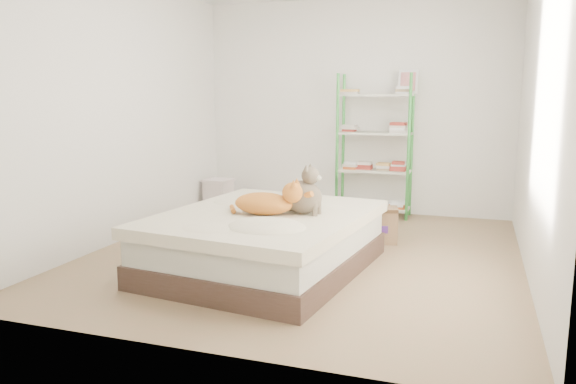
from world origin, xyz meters
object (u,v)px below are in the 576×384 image
at_px(grey_cat, 303,190).
at_px(cardboard_box, 374,224).
at_px(bed, 265,241).
at_px(white_bin, 218,194).
at_px(orange_cat, 264,201).
at_px(shelf_unit, 375,149).

distance_m(grey_cat, cardboard_box, 1.36).
height_order(bed, white_bin, bed).
bearing_deg(orange_cat, cardboard_box, 60.51).
distance_m(grey_cat, shelf_unit, 2.38).
xyz_separation_m(grey_cat, shelf_unit, (0.18, 2.37, 0.12)).
distance_m(bed, white_bin, 2.62).
xyz_separation_m(orange_cat, cardboard_box, (0.67, 1.34, -0.44)).
bearing_deg(shelf_unit, white_bin, -172.56).
xyz_separation_m(bed, shelf_unit, (0.49, 2.43, 0.56)).
bearing_deg(shelf_unit, cardboard_box, -79.97).
height_order(grey_cat, cardboard_box, grey_cat).
relative_size(cardboard_box, white_bin, 1.34).
height_order(bed, orange_cat, orange_cat).
relative_size(bed, shelf_unit, 1.21).
bearing_deg(orange_cat, bed, 100.49).
distance_m(shelf_unit, white_bin, 2.07).
relative_size(shelf_unit, cardboard_box, 3.33).
xyz_separation_m(grey_cat, cardboard_box, (0.39, 1.19, -0.52)).
xyz_separation_m(grey_cat, white_bin, (-1.78, 2.11, -0.49)).
height_order(bed, grey_cat, grey_cat).
height_order(orange_cat, cardboard_box, orange_cat).
bearing_deg(grey_cat, cardboard_box, -12.39).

